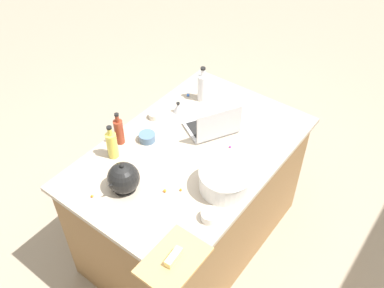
{
  "coord_description": "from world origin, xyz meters",
  "views": [
    {
      "loc": [
        1.49,
        1.13,
        2.67
      ],
      "look_at": [
        0.0,
        0.0,
        0.95
      ],
      "focal_mm": 39.39,
      "sensor_mm": 36.0,
      "label": 1
    }
  ],
  "objects": [
    {
      "name": "butter_stick_left",
      "position": [
        0.67,
        0.4,
        0.94
      ],
      "size": [
        0.11,
        0.05,
        0.04
      ],
      "primitive_type": "cube",
      "rotation": [
        0.0,
        0.0,
        0.09
      ],
      "color": "#F4E58C",
      "rests_on": "cutting_board"
    },
    {
      "name": "bottle_oil",
      "position": [
        0.32,
        -0.35,
        0.99
      ],
      "size": [
        0.06,
        0.06,
        0.23
      ],
      "color": "#DBC64C",
      "rests_on": "island_counter"
    },
    {
      "name": "candy_3",
      "position": [
        0.06,
        0.35,
        0.91
      ],
      "size": [
        0.02,
        0.02,
        0.02
      ],
      "primitive_type": "sphere",
      "color": "green",
      "rests_on": "island_counter"
    },
    {
      "name": "ground_plane",
      "position": [
        0.0,
        0.0,
        0.0
      ],
      "size": [
        12.0,
        12.0,
        0.0
      ],
      "primitive_type": "plane",
      "color": "gray"
    },
    {
      "name": "candy_6",
      "position": [
        -0.43,
        -0.36,
        0.91
      ],
      "size": [
        0.02,
        0.02,
        0.02
      ],
      "primitive_type": "sphere",
      "color": "blue",
      "rests_on": "island_counter"
    },
    {
      "name": "ramekin_wide",
      "position": [
        0.1,
        -0.28,
        0.93
      ],
      "size": [
        0.1,
        0.1,
        0.05
      ],
      "primitive_type": "cylinder",
      "color": "slate",
      "rests_on": "island_counter"
    },
    {
      "name": "candy_4",
      "position": [
        0.63,
        -0.21,
        0.91
      ],
      "size": [
        0.01,
        0.01,
        0.01
      ],
      "primitive_type": "sphere",
      "color": "orange",
      "rests_on": "island_counter"
    },
    {
      "name": "candy_2",
      "position": [
        -0.16,
        0.17,
        0.91
      ],
      "size": [
        0.02,
        0.02,
        0.02
      ],
      "primitive_type": "sphere",
      "color": "#CC3399",
      "rests_on": "island_counter"
    },
    {
      "name": "kettle",
      "position": [
        0.47,
        -0.11,
        0.98
      ],
      "size": [
        0.21,
        0.18,
        0.2
      ],
      "color": "black",
      "rests_on": "island_counter"
    },
    {
      "name": "candy_5",
      "position": [
        0.36,
        0.08,
        0.91
      ],
      "size": [
        0.02,
        0.02,
        0.02
      ],
      "primitive_type": "sphere",
      "color": "orange",
      "rests_on": "island_counter"
    },
    {
      "name": "candy_1",
      "position": [
        0.3,
        0.15,
        0.91
      ],
      "size": [
        0.01,
        0.01,
        0.01
      ],
      "primitive_type": "sphere",
      "color": "orange",
      "rests_on": "island_counter"
    },
    {
      "name": "cutting_board",
      "position": [
        0.67,
        0.4,
        0.91
      ],
      "size": [
        0.34,
        0.23,
        0.02
      ],
      "primitive_type": "cube",
      "color": "tan",
      "rests_on": "island_counter"
    },
    {
      "name": "bottle_soy",
      "position": [
        0.21,
        -0.4,
        0.99
      ],
      "size": [
        0.06,
        0.06,
        0.22
      ],
      "color": "maroon",
      "rests_on": "island_counter"
    },
    {
      "name": "laptop",
      "position": [
        -0.22,
        0.0,
        0.95
      ],
      "size": [
        0.38,
        0.35,
        0.22
      ],
      "color": "#B7B7BC",
      "rests_on": "island_counter"
    },
    {
      "name": "kitchen_timer",
      "position": [
        -0.24,
        -0.3,
        0.94
      ],
      "size": [
        0.07,
        0.07,
        0.08
      ],
      "color": "#B2B2B7",
      "rests_on": "island_counter"
    },
    {
      "name": "bottle_vinegar",
      "position": [
        -0.46,
        -0.26,
        1.0
      ],
      "size": [
        0.07,
        0.07,
        0.26
      ],
      "color": "white",
      "rests_on": "island_counter"
    },
    {
      "name": "candy_0",
      "position": [
        0.24,
        0.38,
        0.91
      ],
      "size": [
        0.02,
        0.02,
        0.02
      ],
      "primitive_type": "sphere",
      "color": "#CC3399",
      "rests_on": "island_counter"
    },
    {
      "name": "island_counter",
      "position": [
        0.0,
        0.0,
        0.45
      ],
      "size": [
        1.51,
        0.99,
        0.9
      ],
      "color": "olive",
      "rests_on": "ground"
    },
    {
      "name": "ramekin_small",
      "position": [
        -0.1,
        -0.39,
        0.92
      ],
      "size": [
        0.08,
        0.08,
        0.04
      ],
      "primitive_type": "cylinder",
      "color": "beige",
      "rests_on": "island_counter"
    },
    {
      "name": "ramekin_medium",
      "position": [
        0.36,
        0.39,
        0.92
      ],
      "size": [
        0.09,
        0.09,
        0.05
      ],
      "primitive_type": "cylinder",
      "color": "white",
      "rests_on": "island_counter"
    },
    {
      "name": "mixing_bowl_large",
      "position": [
        0.13,
        0.33,
        0.97
      ],
      "size": [
        0.3,
        0.3,
        0.13
      ],
      "color": "white",
      "rests_on": "island_counter"
    }
  ]
}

